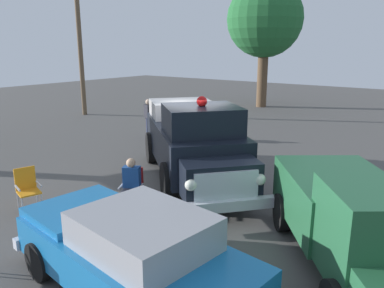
% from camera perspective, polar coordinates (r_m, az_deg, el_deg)
% --- Properties ---
extents(ground_plane, '(60.00, 60.00, 0.00)m').
position_cam_1_polar(ground_plane, '(11.68, -0.91, -4.70)').
color(ground_plane, '#514F4C').
extents(vintage_fire_truck, '(5.52, 5.93, 2.59)m').
position_cam_1_polar(vintage_fire_truck, '(11.00, 0.27, 0.59)').
color(vintage_fire_truck, black).
rests_on(vintage_fire_truck, ground).
extents(classic_hot_rod, '(2.38, 4.55, 1.46)m').
position_cam_1_polar(classic_hot_rod, '(6.21, -9.26, -15.54)').
color(classic_hot_rod, black).
rests_on(classic_hot_rod, ground).
extents(parked_pickup, '(4.92, 4.32, 1.90)m').
position_cam_1_polar(parked_pickup, '(7.10, 23.98, -10.46)').
color(parked_pickup, black).
rests_on(parked_pickup, ground).
extents(lawn_chair_near_truck, '(0.67, 0.67, 1.02)m').
position_cam_1_polar(lawn_chair_near_truck, '(9.26, -8.96, -6.21)').
color(lawn_chair_near_truck, '#B7BABF').
rests_on(lawn_chair_near_truck, ground).
extents(lawn_chair_by_car, '(0.62, 0.62, 1.02)m').
position_cam_1_polar(lawn_chair_by_car, '(9.98, -23.55, -5.76)').
color(lawn_chair_by_car, '#B7BABF').
rests_on(lawn_chair_by_car, ground).
extents(spectator_seated, '(0.65, 0.58, 1.29)m').
position_cam_1_polar(spectator_seated, '(9.11, -9.20, -5.87)').
color(spectator_seated, '#383842').
rests_on(spectator_seated, ground).
extents(spectator_standing, '(0.40, 0.63, 1.68)m').
position_cam_1_polar(spectator_standing, '(16.35, -6.55, 4.25)').
color(spectator_standing, '#2D334C').
rests_on(spectator_standing, ground).
extents(oak_tree_right, '(4.74, 4.74, 7.87)m').
position_cam_1_polar(oak_tree_right, '(25.25, 10.91, 17.87)').
color(oak_tree_right, brown).
rests_on(oak_tree_right, ground).
extents(utility_pole, '(1.49, 1.02, 7.46)m').
position_cam_1_polar(utility_pole, '(22.67, -16.49, 13.98)').
color(utility_pole, brown).
rests_on(utility_pole, ground).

